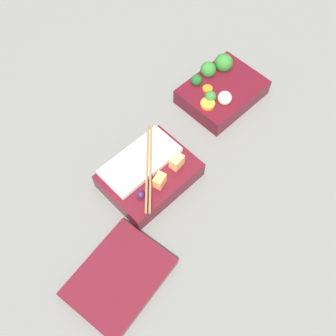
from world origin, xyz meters
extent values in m
plane|color=slate|center=(0.00, 0.00, 0.00)|extent=(3.00, 3.00, 0.00)
cube|color=#510F19|center=(-0.14, -0.02, 0.02)|extent=(0.18, 0.14, 0.04)
sphere|color=#2D7028|center=(-0.14, -0.07, 0.05)|extent=(0.04, 0.04, 0.04)
sphere|color=#19511E|center=(-0.10, -0.07, 0.05)|extent=(0.03, 0.03, 0.03)
sphere|color=#2D7028|center=(-0.18, -0.06, 0.05)|extent=(0.04, 0.04, 0.04)
sphere|color=#2D7028|center=(-0.09, -0.02, 0.05)|extent=(0.03, 0.03, 0.03)
cylinder|color=orange|center=(-0.07, -0.01, 0.04)|extent=(0.04, 0.04, 0.01)
cylinder|color=orange|center=(-0.11, -0.04, 0.04)|extent=(0.03, 0.03, 0.01)
sphere|color=beige|center=(-0.11, 0.01, 0.05)|extent=(0.03, 0.03, 0.03)
cube|color=#510F19|center=(0.13, 0.03, 0.02)|extent=(0.18, 0.14, 0.04)
cube|color=white|center=(0.13, 0.00, 0.05)|extent=(0.16, 0.08, 0.01)
cube|color=#EAB266|center=(0.08, 0.06, 0.05)|extent=(0.03, 0.02, 0.03)
cube|color=#F4A356|center=(0.14, 0.06, 0.05)|extent=(0.03, 0.02, 0.03)
sphere|color=#381942|center=(0.18, 0.06, 0.05)|extent=(0.02, 0.02, 0.02)
cylinder|color=olive|center=(0.14, 0.02, 0.05)|extent=(0.14, 0.15, 0.01)
cylinder|color=olive|center=(0.13, 0.03, 0.05)|extent=(0.14, 0.15, 0.01)
cube|color=#510F19|center=(0.31, 0.14, 0.01)|extent=(0.20, 0.16, 0.02)
camera|label=1|loc=(0.38, 0.33, 0.72)|focal=42.00mm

